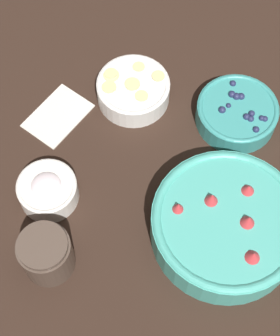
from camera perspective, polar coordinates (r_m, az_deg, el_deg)
The scene contains 7 objects.
ground_plane at distance 1.08m, azimuth 1.92°, elevation -1.37°, with size 4.00×4.00×0.00m, color black.
bowl_strawberries at distance 1.01m, azimuth 8.76°, elevation -5.65°, with size 0.27×0.27×0.10m.
bowl_blueberries at distance 1.14m, azimuth 9.83°, elevation 5.59°, with size 0.16×0.16×0.05m.
bowl_bananas at distance 1.15m, azimuth -0.70°, elevation 8.01°, with size 0.15×0.15×0.05m.
bowl_cream at distance 1.05m, azimuth -9.37°, elevation -2.18°, with size 0.11×0.11×0.06m.
jar_chocolate at distance 0.99m, azimuth -9.47°, elevation -8.66°, with size 0.09×0.09×0.10m.
napkin at distance 1.16m, azimuth -8.35°, elevation 5.31°, with size 0.15×0.13×0.01m.
Camera 1 is at (-0.29, -0.37, 0.97)m, focal length 60.00 mm.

